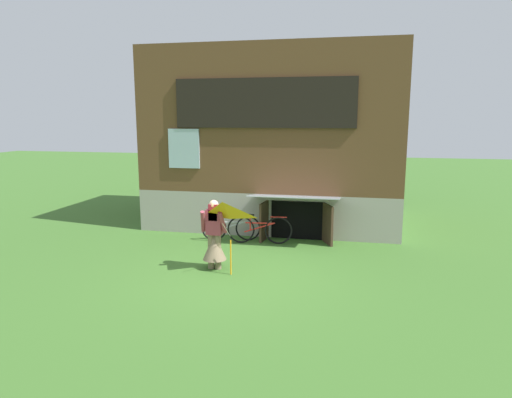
% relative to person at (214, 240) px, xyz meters
% --- Properties ---
extents(ground_plane, '(60.00, 60.00, 0.00)m').
position_rel_person_xyz_m(ground_plane, '(0.54, -0.12, -0.65)').
color(ground_plane, '#3D6B28').
extents(log_house, '(7.42, 5.69, 5.29)m').
position_rel_person_xyz_m(log_house, '(0.54, 5.17, 2.00)').
color(log_house, '#9E998E').
rests_on(log_house, ground_plane).
extents(person, '(0.61, 0.52, 1.55)m').
position_rel_person_xyz_m(person, '(0.00, 0.00, 0.00)').
color(person, '#7F6B51').
rests_on(person, ground_plane).
extents(kite, '(0.88, 0.97, 1.48)m').
position_rel_person_xyz_m(kite, '(0.36, -0.56, 0.57)').
color(kite, orange).
rests_on(kite, ground_plane).
extents(bicycle_red, '(1.73, 0.21, 0.79)m').
position_rel_person_xyz_m(bicycle_red, '(0.56, 2.20, -0.27)').
color(bicycle_red, black).
rests_on(bicycle_red, ground_plane).
extents(bicycle_silver, '(1.57, 0.38, 0.73)m').
position_rel_person_xyz_m(bicycle_silver, '(-0.25, 2.32, -0.29)').
color(bicycle_silver, black).
rests_on(bicycle_silver, ground_plane).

